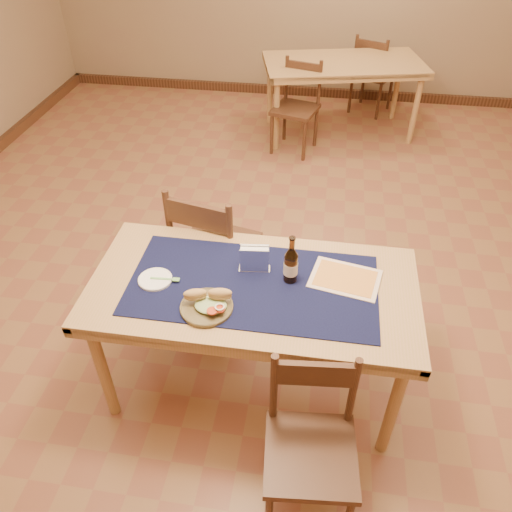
# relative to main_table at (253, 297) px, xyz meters

# --- Properties ---
(room) EXTENTS (6.04, 7.04, 2.84)m
(room) POSITION_rel_main_table_xyz_m (0.00, 0.80, 0.73)
(room) COLOR brown
(room) RESTS_ON ground
(main_table) EXTENTS (1.60, 0.80, 0.75)m
(main_table) POSITION_rel_main_table_xyz_m (0.00, 0.00, 0.00)
(main_table) COLOR #AE7F52
(main_table) RESTS_ON ground
(placemat) EXTENTS (1.20, 0.60, 0.01)m
(placemat) POSITION_rel_main_table_xyz_m (0.00, 0.00, 0.09)
(placemat) COLOR #0F1337
(placemat) RESTS_ON main_table
(baseboard) EXTENTS (6.00, 7.00, 0.10)m
(baseboard) POSITION_rel_main_table_xyz_m (0.00, 0.80, -0.62)
(baseboard) COLOR #4D2D1B
(baseboard) RESTS_ON ground
(back_table) EXTENTS (1.68, 1.11, 0.75)m
(back_table) POSITION_rel_main_table_xyz_m (0.39, 3.30, 0.00)
(back_table) COLOR #AE7F52
(back_table) RESTS_ON ground
(chair_main_far) EXTENTS (0.53, 0.53, 0.96)m
(chair_main_far) POSITION_rel_main_table_xyz_m (-0.33, 0.55, -0.17)
(chair_main_far) COLOR #4D2D1B
(chair_main_far) RESTS_ON ground
(chair_main_near) EXTENTS (0.42, 0.42, 0.84)m
(chair_main_near) POSITION_rel_main_table_xyz_m (0.34, -0.61, -0.23)
(chair_main_near) COLOR #4D2D1B
(chair_main_near) RESTS_ON ground
(chair_back_near) EXTENTS (0.49, 0.49, 0.85)m
(chair_back_near) POSITION_rel_main_table_xyz_m (-0.03, 2.88, -0.22)
(chair_back_near) COLOR #4D2D1B
(chair_back_near) RESTS_ON ground
(chair_back_far) EXTENTS (0.52, 0.52, 0.86)m
(chair_back_far) POSITION_rel_main_table_xyz_m (0.72, 3.89, -0.22)
(chair_back_far) COLOR #4D2D1B
(chair_back_far) RESTS_ON ground
(sandwich_plate) EXTENTS (0.25, 0.25, 0.09)m
(sandwich_plate) POSITION_rel_main_table_xyz_m (-0.18, -0.19, 0.11)
(sandwich_plate) COLOR brown
(sandwich_plate) RESTS_ON placemat
(side_plate) EXTENTS (0.17, 0.17, 0.01)m
(side_plate) POSITION_rel_main_table_xyz_m (-0.48, -0.05, 0.10)
(side_plate) COLOR white
(side_plate) RESTS_ON placemat
(fork) EXTENTS (0.15, 0.03, 0.00)m
(fork) POSITION_rel_main_table_xyz_m (-0.42, -0.04, 0.10)
(fork) COLOR #6FB865
(fork) RESTS_ON side_plate
(beer_bottle) EXTENTS (0.07, 0.07, 0.26)m
(beer_bottle) POSITION_rel_main_table_xyz_m (0.17, 0.06, 0.18)
(beer_bottle) COLOR #46260C
(beer_bottle) RESTS_ON placemat
(napkin_holder) EXTENTS (0.16, 0.07, 0.14)m
(napkin_holder) POSITION_rel_main_table_xyz_m (-0.01, 0.11, 0.15)
(napkin_holder) COLOR white
(napkin_holder) RESTS_ON placemat
(menu_card) EXTENTS (0.37, 0.30, 0.01)m
(menu_card) POSITION_rel_main_table_xyz_m (0.44, 0.10, 0.09)
(menu_card) COLOR beige
(menu_card) RESTS_ON placemat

